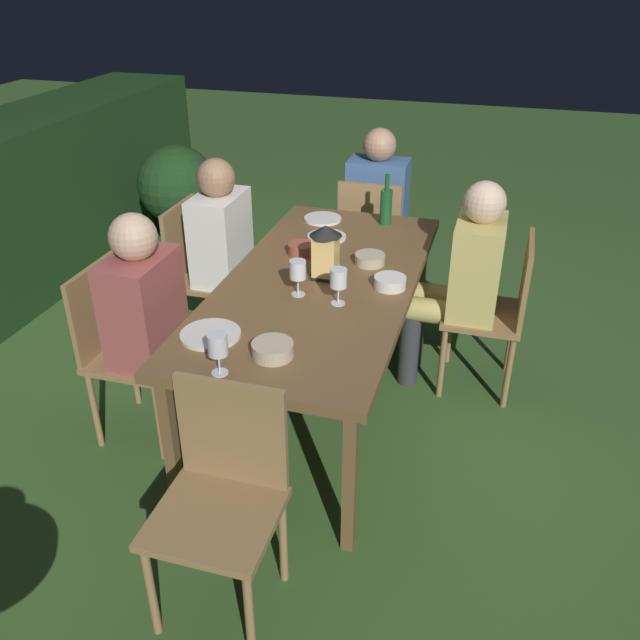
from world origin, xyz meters
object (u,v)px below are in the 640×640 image
at_px(chair_side_right_a, 124,344).
at_px(green_bottle_on_table, 386,206).
at_px(plate_b, 323,219).
at_px(bowl_dip, 301,248).
at_px(chair_side_left_b, 498,307).
at_px(chair_head_near, 222,493).
at_px(person_in_mustard, 463,277).
at_px(chair_side_right_b, 202,270).
at_px(plate_a, 211,334).
at_px(person_in_rust, 158,322).
at_px(wine_glass_c, 218,346).
at_px(bowl_bread, 273,349).
at_px(dining_table, 320,290).
at_px(person_in_blue, 379,204).
at_px(lantern_centerpiece, 326,249).
at_px(bowl_olives, 370,259).
at_px(plate_c, 327,237).
at_px(potted_plant_by_hedge, 178,189).
at_px(bowl_salad, 390,282).
at_px(wine_glass_a, 298,271).
at_px(person_in_cream, 232,249).
at_px(wine_glass_b, 338,280).
at_px(chair_head_far, 372,236).

distance_m(chair_side_right_a, green_bottle_on_table, 1.64).
height_order(plate_b, bowl_dip, bowl_dip).
height_order(chair_side_left_b, green_bottle_on_table, green_bottle_on_table).
xyz_separation_m(chair_head_near, person_in_mustard, (1.65, -0.64, 0.15)).
bearing_deg(chair_side_right_b, plate_a, -152.49).
height_order(person_in_rust, wine_glass_c, person_in_rust).
relative_size(plate_b, bowl_bread, 1.32).
height_order(dining_table, bowl_bread, bowl_bread).
relative_size(person_in_blue, bowl_dip, 8.24).
distance_m(dining_table, bowl_dip, 0.33).
distance_m(person_in_rust, wine_glass_c, 0.70).
bearing_deg(lantern_centerpiece, bowl_olives, -39.29).
height_order(plate_c, potted_plant_by_hedge, potted_plant_by_hedge).
height_order(wine_glass_c, bowl_olives, wine_glass_c).
bearing_deg(bowl_salad, potted_plant_by_hedge, 50.07).
distance_m(plate_a, potted_plant_by_hedge, 2.62).
bearing_deg(plate_a, bowl_olives, -28.34).
height_order(chair_side_right_a, wine_glass_a, wine_glass_a).
xyz_separation_m(chair_side_right_a, bowl_bread, (-0.27, -0.85, 0.28)).
xyz_separation_m(chair_head_near, lantern_centerpiece, (1.25, -0.02, 0.40)).
height_order(chair_side_right_a, bowl_dip, chair_side_right_a).
xyz_separation_m(chair_side_right_a, person_in_rust, (0.00, -0.20, 0.15)).
xyz_separation_m(person_in_rust, plate_a, (-0.20, -0.36, 0.10)).
bearing_deg(bowl_bread, wine_glass_a, 7.03).
bearing_deg(person_in_cream, wine_glass_b, -129.20).
bearing_deg(dining_table, bowl_dip, 33.51).
bearing_deg(person_in_cream, chair_side_right_a, 167.29).
relative_size(chair_side_right_b, wine_glass_c, 5.15).
relative_size(wine_glass_a, bowl_olives, 1.11).
relative_size(lantern_centerpiece, plate_c, 1.25).
relative_size(wine_glass_c, plate_a, 0.68).
height_order(lantern_centerpiece, plate_a, lantern_centerpiece).
bearing_deg(lantern_centerpiece, person_in_cream, 59.11).
bearing_deg(wine_glass_a, bowl_dip, 15.71).
xyz_separation_m(person_in_blue, bowl_olives, (-1.16, -0.19, 0.12)).
xyz_separation_m(plate_b, potted_plant_by_hedge, (0.86, 1.39, -0.22)).
relative_size(chair_head_far, wine_glass_a, 5.15).
relative_size(wine_glass_a, bowl_salad, 1.12).
height_order(chair_side_right_b, chair_head_near, same).
bearing_deg(wine_glass_c, chair_head_near, -157.95).
bearing_deg(person_in_blue, dining_table, -180.00).
distance_m(dining_table, plate_b, 0.80).
height_order(wine_glass_b, potted_plant_by_hedge, wine_glass_b).
relative_size(plate_a, plate_b, 1.15).
relative_size(chair_head_far, plate_b, 4.01).
distance_m(chair_side_right_b, plate_c, 0.78).
distance_m(chair_side_right_b, wine_glass_b, 1.23).
bearing_deg(bowl_dip, chair_head_far, -10.74).
bearing_deg(green_bottle_on_table, plate_a, 163.07).
bearing_deg(potted_plant_by_hedge, person_in_rust, -155.21).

